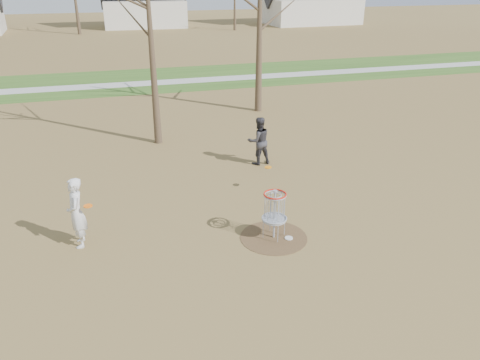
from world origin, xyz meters
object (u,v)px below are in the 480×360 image
player_throwing (259,141)px  disc_grounded (289,238)px  player_standing (76,213)px  disc_golf_basket (275,207)px

player_throwing → disc_grounded: bearing=75.2°
player_standing → disc_golf_basket: 5.03m
player_standing → disc_golf_basket: size_ratio=1.38×
player_throwing → disc_grounded: player_throwing is taller
disc_golf_basket → player_standing: bearing=167.9°
player_standing → disc_grounded: player_standing is taller
disc_grounded → disc_golf_basket: bearing=155.1°
player_throwing → disc_grounded: 5.44m
player_standing → disc_grounded: (5.29, -1.22, -0.91)m
player_throwing → player_standing: bearing=28.2°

